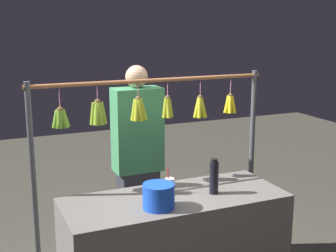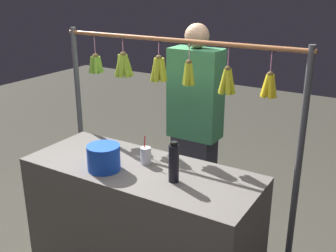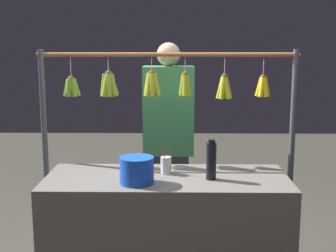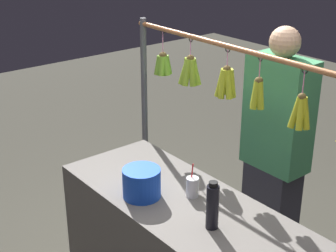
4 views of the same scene
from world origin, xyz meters
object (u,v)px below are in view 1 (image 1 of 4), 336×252
object	(u,v)px
blue_bucket	(159,196)
drink_cup	(170,186)
water_bottle	(214,177)
vendor_person	(138,167)

from	to	relation	value
blue_bucket	drink_cup	world-z (taller)	drink_cup
water_bottle	vendor_person	world-z (taller)	vendor_person
blue_bucket	vendor_person	distance (m)	0.98
drink_cup	water_bottle	bearing A→B (deg)	156.52
drink_cup	vendor_person	size ratio (longest dim) A/B	0.11
drink_cup	vendor_person	world-z (taller)	vendor_person
water_bottle	drink_cup	world-z (taller)	water_bottle
water_bottle	vendor_person	distance (m)	0.92
water_bottle	blue_bucket	xyz separation A→B (m)	(0.49, 0.10, -0.04)
water_bottle	blue_bucket	size ratio (longest dim) A/B	1.22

